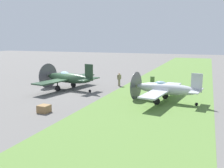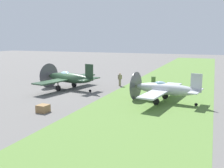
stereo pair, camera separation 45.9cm
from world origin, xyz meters
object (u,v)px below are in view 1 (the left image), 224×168
(fuel_drum, at_px, (152,80))
(ground_crew_chief, at_px, (49,73))
(airplane_wingman, at_px, (165,89))
(supply_crate, at_px, (44,109))
(airplane_lead, at_px, (68,78))
(ground_crew_mechanic, at_px, (119,79))
(runway_marker_cone, at_px, (133,80))

(fuel_drum, bearing_deg, ground_crew_chief, 98.96)
(airplane_wingman, distance_m, supply_crate, 11.49)
(fuel_drum, bearing_deg, supply_crate, 162.94)
(airplane_lead, xyz_separation_m, ground_crew_mechanic, (4.37, -5.11, -0.51))
(airplane_wingman, bearing_deg, fuel_drum, 26.08)
(airplane_lead, bearing_deg, fuel_drum, -35.26)
(ground_crew_mechanic, relative_size, fuel_drum, 1.92)
(ground_crew_mechanic, bearing_deg, runway_marker_cone, 25.22)
(ground_crew_chief, relative_size, runway_marker_cone, 3.93)
(ground_crew_chief, bearing_deg, airplane_wingman, 136.37)
(supply_crate, bearing_deg, airplane_wingman, -50.58)
(runway_marker_cone, bearing_deg, supply_crate, 171.67)
(supply_crate, bearing_deg, airplane_lead, 18.75)
(fuel_drum, bearing_deg, airplane_wingman, -162.14)
(airplane_wingman, relative_size, runway_marker_cone, 20.27)
(airplane_lead, xyz_separation_m, airplane_wingman, (-2.17, -12.05, -0.11))
(supply_crate, distance_m, runway_marker_cone, 18.24)
(ground_crew_chief, distance_m, fuel_drum, 15.56)
(ground_crew_chief, relative_size, ground_crew_mechanic, 1.00)
(fuel_drum, distance_m, supply_crate, 18.60)
(airplane_wingman, height_order, fuel_drum, airplane_wingman)
(airplane_wingman, bearing_deg, ground_crew_mechanic, 54.91)
(runway_marker_cone, bearing_deg, ground_crew_mechanic, 170.08)
(fuel_drum, xyz_separation_m, supply_crate, (-17.78, 5.46, -0.13))
(ground_crew_chief, bearing_deg, airplane_lead, 118.27)
(ground_crew_chief, xyz_separation_m, fuel_drum, (2.42, -15.36, -0.46))
(ground_crew_mechanic, height_order, supply_crate, ground_crew_mechanic)
(airplane_lead, bearing_deg, supply_crate, -150.42)
(ground_crew_mechanic, distance_m, supply_crate, 13.96)
(ground_crew_chief, xyz_separation_m, runway_marker_cone, (2.68, -12.55, -0.69))
(airplane_wingman, height_order, ground_crew_mechanic, airplane_wingman)
(airplane_lead, height_order, supply_crate, airplane_lead)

